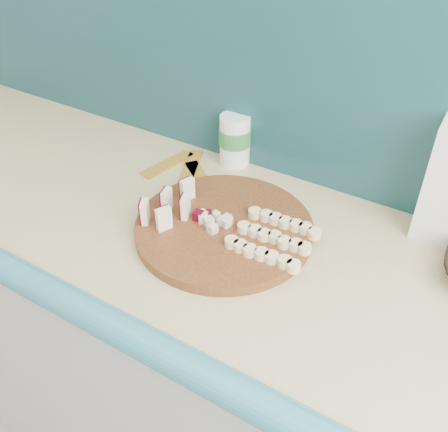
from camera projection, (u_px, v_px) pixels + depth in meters
The scene contains 8 objects.
kitchen_counter at pixel (225, 369), 1.30m from camera, with size 2.20×0.63×0.91m.
backsplash at pixel (295, 73), 1.07m from camera, with size 2.20×0.02×0.50m, color teal.
cutting_board at pixel (224, 228), 1.03m from camera, with size 0.37×0.37×0.02m, color #431F0E.
apple_wedges at pixel (169, 205), 1.03m from camera, with size 0.08×0.14×0.05m.
apple_chunks at pixel (214, 217), 1.03m from camera, with size 0.05×0.06×0.02m.
banana_slices at pixel (274, 238), 0.98m from camera, with size 0.16×0.14×0.02m.
canister at pixel (235, 139), 1.22m from camera, with size 0.08×0.08×0.13m.
banana_peel at pixel (186, 170), 1.23m from camera, with size 0.21×0.17×0.01m.
Camera 1 is at (0.51, 0.83, 1.57)m, focal length 40.00 mm.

